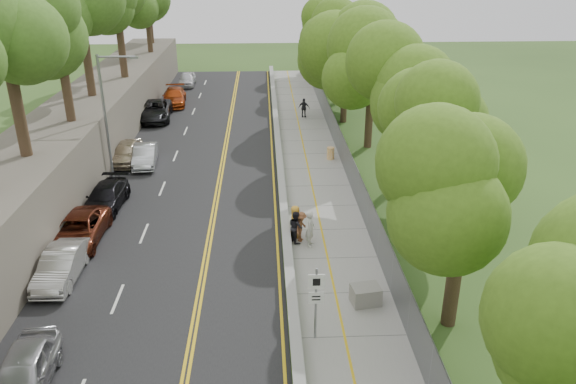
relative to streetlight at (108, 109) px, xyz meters
The scene contains 26 objects.
ground 18.08m from the streetlight, 53.23° to the right, with size 140.00×140.00×0.00m, color #33511E.
road 6.93m from the streetlight, 11.17° to the left, with size 11.20×66.00×0.04m, color black.
sidewalk 13.84m from the streetlight, ahead, with size 4.20×66.00×0.05m, color gray.
jersey_barrier 11.60m from the streetlight, ahead, with size 0.42×66.00×0.60m, color #6CCC14.
rock_embankment 4.15m from the streetlight, 161.78° to the left, with size 5.00×66.00×4.00m, color #595147.
chainlink_fence 15.58m from the streetlight, ahead, with size 0.04×66.00×2.00m, color slate.
trees_embankment 6.46m from the streetlight, 158.49° to the left, with size 6.40×66.00×13.00m, color #4A7A25, non-canonical shape.
trees_fenceside 17.65m from the streetlight, ahead, with size 7.00×66.00×14.00m, color #537F1F, non-canonical shape.
streetlight is the anchor object (origin of this frame).
signpost 20.72m from the streetlight, 55.92° to the right, with size 0.62×0.09×3.10m.
construction_barrel 15.23m from the streetlight, 11.06° to the left, with size 0.53×0.53×0.87m, color #FB8D00.
concrete_block 20.68m from the streetlight, 46.89° to the right, with size 1.19×0.89×0.79m, color gray.
car_0 19.78m from the streetlight, 85.68° to the right, with size 1.74×4.33×1.47m, color #A09FA4.
car_1 12.91m from the streetlight, 87.92° to the right, with size 1.49×4.28×1.41m, color beige.
car_2 9.66m from the streetlight, 88.79° to the right, with size 2.33×5.05×1.40m, color #602414.
car_3 6.19m from the streetlight, 83.45° to the right, with size 1.92×4.72×1.37m, color black.
car_4 4.81m from the streetlight, 88.47° to the left, with size 1.72×4.28×1.46m, color tan.
car_5 4.76m from the streetlight, 57.33° to the left, with size 1.45×4.16×1.37m, color #AFB1B6.
car_6 14.02m from the streetlight, 88.99° to the left, with size 2.67×5.79×1.61m, color black.
car_7 18.94m from the streetlight, 86.30° to the left, with size 2.11×5.20×1.51m, color #9C360F.
car_8 26.83m from the streetlight, 86.84° to the left, with size 1.66×4.13×1.41m, color silver.
painter_0 14.68m from the streetlight, 37.85° to the right, with size 0.85×0.56×1.75m, color gold.
painter_1 15.78m from the streetlight, 39.08° to the right, with size 0.68×0.45×1.87m, color beige.
painter_2 15.01m from the streetlight, 39.51° to the right, with size 0.82×0.64×1.68m, color black.
painter_3 15.18m from the streetlight, 38.63° to the right, with size 1.04×0.60×1.61m, color brown.
person_far 19.34m from the streetlight, 45.66° to the left, with size 0.99×0.41×1.69m, color black.
Camera 1 is at (-0.79, -20.53, 13.90)m, focal length 35.00 mm.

